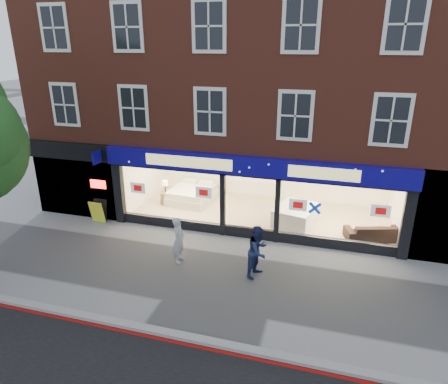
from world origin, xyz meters
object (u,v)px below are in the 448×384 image
at_px(pedestrian_grey, 179,240).
at_px(mattress_stack, 296,215).
at_px(display_bed, 193,193).
at_px(pedestrian_blue, 258,251).
at_px(sofa, 374,232).
at_px(a_board, 99,211).

bearing_deg(pedestrian_grey, mattress_stack, -41.06).
height_order(display_bed, pedestrian_blue, pedestrian_blue).
distance_m(display_bed, sofa, 8.16).
bearing_deg(mattress_stack, sofa, -11.49).
relative_size(mattress_stack, pedestrian_blue, 1.23).
height_order(display_bed, a_board, display_bed).
relative_size(a_board, pedestrian_grey, 0.60).
relative_size(a_board, pedestrian_blue, 0.56).
xyz_separation_m(mattress_stack, pedestrian_blue, (-0.74, -4.12, 0.41)).
height_order(display_bed, mattress_stack, display_bed).
relative_size(display_bed, pedestrian_grey, 1.48).
distance_m(pedestrian_grey, pedestrian_blue, 2.77).
distance_m(a_board, pedestrian_grey, 4.90).
distance_m(a_board, pedestrian_blue, 7.54).
height_order(display_bed, sofa, display_bed).
distance_m(display_bed, pedestrian_blue, 6.83).
relative_size(pedestrian_grey, pedestrian_blue, 0.93).
relative_size(display_bed, a_board, 2.47).
bearing_deg(pedestrian_blue, sofa, -27.13).
bearing_deg(pedestrian_blue, mattress_stack, 9.48).
bearing_deg(a_board, sofa, 8.36).
bearing_deg(a_board, display_bed, 48.15).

